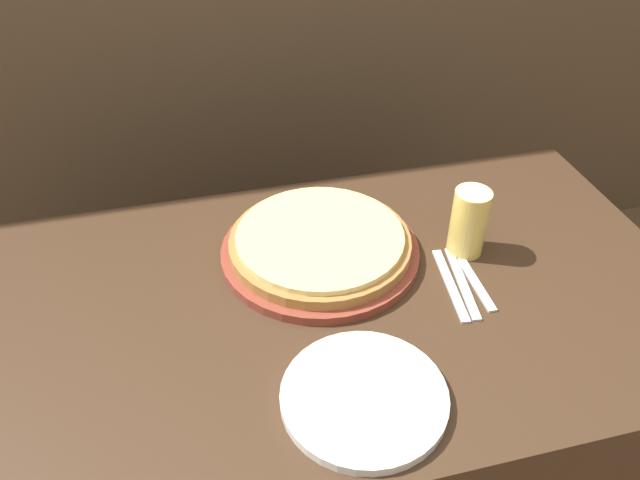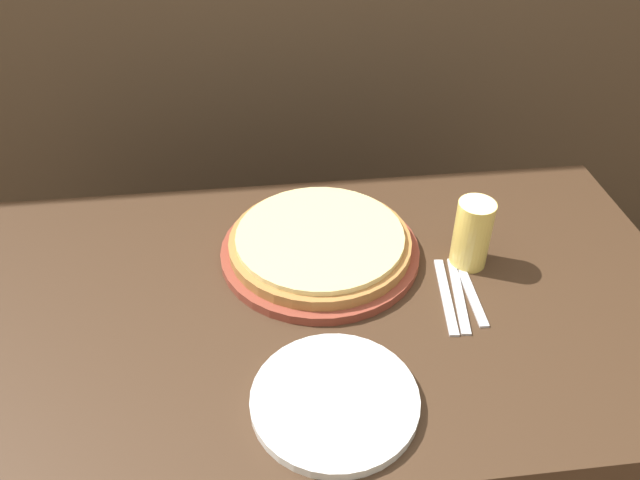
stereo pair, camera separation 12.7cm
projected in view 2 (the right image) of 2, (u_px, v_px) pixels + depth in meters
The scene contains 7 objects.
dining_table at pixel (318, 414), 1.42m from camera, with size 1.45×0.81×0.73m.
pizza_on_board at pixel (320, 245), 1.28m from camera, with size 0.41×0.41×0.06m.
beer_glass at pixel (473, 231), 1.23m from camera, with size 0.07×0.07×0.15m.
dinner_plate at pixel (333, 400), 1.00m from camera, with size 0.27×0.27×0.02m.
fork at pixel (446, 296), 1.20m from camera, with size 0.04×0.21×0.00m.
dinner_knife at pixel (458, 295), 1.20m from camera, with size 0.05×0.21×0.00m.
spoon at pixel (471, 294), 1.20m from camera, with size 0.02×0.18×0.00m.
Camera 2 is at (-0.10, -0.86, 1.56)m, focal length 35.00 mm.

